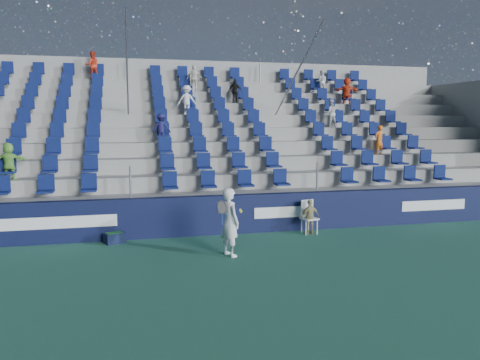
# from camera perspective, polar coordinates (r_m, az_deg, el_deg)

# --- Properties ---
(ground) EXTENTS (70.00, 70.00, 0.00)m
(ground) POSITION_cam_1_polar(r_m,az_deg,el_deg) (11.62, 2.24, -10.07)
(ground) COLOR #2D6A52
(ground) RESTS_ON ground
(sponsor_wall) EXTENTS (24.00, 0.32, 1.20)m
(sponsor_wall) POSITION_cam_1_polar(r_m,az_deg,el_deg) (14.44, -1.08, -4.19)
(sponsor_wall) COLOR #0E1436
(sponsor_wall) RESTS_ON ground
(grandstand) EXTENTS (24.00, 8.17, 6.63)m
(grandstand) POSITION_cam_1_polar(r_m,az_deg,el_deg) (19.21, -4.31, 3.23)
(grandstand) COLOR #959691
(grandstand) RESTS_ON ground
(tennis_player) EXTENTS (0.72, 0.76, 1.77)m
(tennis_player) POSITION_cam_1_polar(r_m,az_deg,el_deg) (12.00, -1.28, -5.13)
(tennis_player) COLOR white
(tennis_player) RESTS_ON ground
(line_judge_chair) EXTENTS (0.55, 0.57, 1.03)m
(line_judge_chair) POSITION_cam_1_polar(r_m,az_deg,el_deg) (14.65, 8.32, -4.16)
(line_judge_chair) COLOR white
(line_judge_chair) RESTS_ON ground
(line_judge) EXTENTS (0.66, 0.36, 1.07)m
(line_judge) POSITION_cam_1_polar(r_m,az_deg,el_deg) (14.51, 8.54, -4.47)
(line_judge) COLOR tan
(line_judge) RESTS_ON ground
(ball_bin) EXTENTS (0.64, 0.55, 0.31)m
(ball_bin) POSITION_cam_1_polar(r_m,az_deg,el_deg) (13.84, -15.06, -6.77)
(ball_bin) COLOR #0E1633
(ball_bin) RESTS_ON ground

